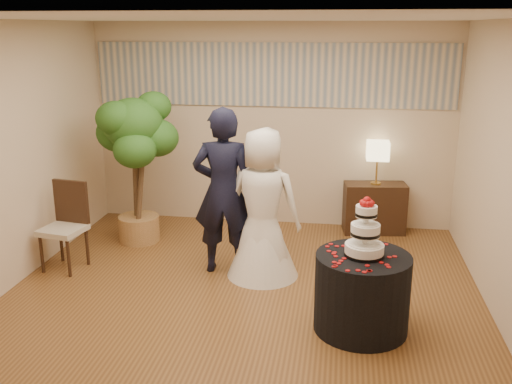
% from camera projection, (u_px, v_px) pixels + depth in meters
% --- Properties ---
extents(floor, '(5.00, 5.00, 0.00)m').
position_uv_depth(floor, '(241.00, 299.00, 5.93)').
color(floor, brown).
rests_on(floor, ground).
extents(ceiling, '(5.00, 5.00, 0.00)m').
position_uv_depth(ceiling, '(238.00, 18.00, 5.15)').
color(ceiling, white).
rests_on(ceiling, wall_back).
extents(wall_back, '(5.00, 0.06, 2.80)m').
position_uv_depth(wall_back, '(272.00, 126.00, 7.91)').
color(wall_back, beige).
rests_on(wall_back, ground).
extents(wall_front, '(5.00, 0.06, 2.80)m').
position_uv_depth(wall_front, '(159.00, 274.00, 3.17)').
color(wall_front, beige).
rests_on(wall_front, ground).
extents(wall_left, '(0.06, 5.00, 2.80)m').
position_uv_depth(wall_left, '(2.00, 160.00, 5.90)').
color(wall_left, beige).
rests_on(wall_left, ground).
extents(wall_right, '(0.06, 5.00, 2.80)m').
position_uv_depth(wall_right, '(510.00, 178.00, 5.18)').
color(wall_right, beige).
rests_on(wall_right, ground).
extents(mural_border, '(4.90, 0.02, 0.85)m').
position_uv_depth(mural_border, '(272.00, 75.00, 7.70)').
color(mural_border, '#A6A399').
rests_on(mural_border, wall_back).
extents(groom, '(0.72, 0.50, 1.90)m').
position_uv_depth(groom, '(224.00, 191.00, 6.37)').
color(groom, black).
rests_on(groom, floor).
extents(bride, '(0.94, 0.93, 1.70)m').
position_uv_depth(bride, '(263.00, 204.00, 6.28)').
color(bride, white).
rests_on(bride, floor).
extents(cake_table, '(1.09, 1.09, 0.74)m').
position_uv_depth(cake_table, '(362.00, 293.00, 5.24)').
color(cake_table, black).
rests_on(cake_table, floor).
extents(wedding_cake, '(0.36, 0.36, 0.56)m').
position_uv_depth(wedding_cake, '(366.00, 227.00, 5.06)').
color(wedding_cake, white).
rests_on(wedding_cake, cake_table).
extents(console, '(0.86, 0.47, 0.69)m').
position_uv_depth(console, '(374.00, 208.00, 7.78)').
color(console, '#311E11').
rests_on(console, floor).
extents(table_lamp, '(0.30, 0.30, 0.58)m').
position_uv_depth(table_lamp, '(377.00, 163.00, 7.61)').
color(table_lamp, beige).
rests_on(table_lamp, console).
extents(ficus_tree, '(1.04, 1.04, 1.99)m').
position_uv_depth(ficus_tree, '(136.00, 168.00, 7.28)').
color(ficus_tree, '#2B5E1D').
rests_on(ficus_tree, floor).
extents(side_chair, '(0.54, 0.55, 1.02)m').
position_uv_depth(side_chair, '(63.00, 227.00, 6.54)').
color(side_chair, '#311E11').
rests_on(side_chair, floor).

